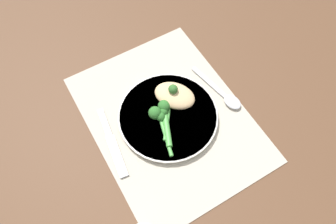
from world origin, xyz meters
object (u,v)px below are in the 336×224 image
object	(u,v)px
broccoli_stalk_rear	(171,102)
knife	(111,141)
chicken_fillet	(175,96)
spoon	(227,97)
broccoli_stalk_left	(166,112)
broccoli_stalk_right	(159,116)
plate	(168,116)

from	to	relation	value
broccoli_stalk_rear	knife	bearing A→B (deg)	-141.13
chicken_fillet	spoon	bearing A→B (deg)	-116.04
broccoli_stalk_left	knife	bearing A→B (deg)	-160.95
broccoli_stalk_rear	knife	xyz separation A→B (m)	(-0.01, 0.17, -0.02)
broccoli_stalk_right	spoon	bearing A→B (deg)	5.61
spoon	knife	bearing A→B (deg)	-18.74
chicken_fillet	broccoli_stalk_left	xyz separation A→B (m)	(-0.03, 0.04, -0.00)
chicken_fillet	knife	xyz separation A→B (m)	(-0.02, 0.18, -0.03)
plate	broccoli_stalk_rear	xyz separation A→B (m)	(0.02, -0.02, 0.02)
chicken_fillet	knife	size ratio (longest dim) A/B	0.67
chicken_fillet	broccoli_stalk_rear	xyz separation A→B (m)	(-0.01, 0.02, -0.00)
chicken_fillet	broccoli_stalk_rear	distance (m)	0.02
chicken_fillet	broccoli_stalk_left	world-z (taller)	chicken_fillet
broccoli_stalk_right	spoon	distance (m)	0.18
plate	spoon	distance (m)	0.16
broccoli_stalk_left	spoon	xyz separation A→B (m)	(-0.03, -0.16, -0.02)
chicken_fillet	spoon	xyz separation A→B (m)	(-0.06, -0.12, -0.02)
chicken_fillet	knife	world-z (taller)	chicken_fillet
plate	chicken_fillet	xyz separation A→B (m)	(0.03, -0.04, 0.02)
plate	spoon	xyz separation A→B (m)	(-0.03, -0.16, -0.00)
broccoli_stalk_rear	spoon	xyz separation A→B (m)	(-0.05, -0.13, -0.02)
broccoli_stalk_rear	broccoli_stalk_right	size ratio (longest dim) A/B	0.81
plate	broccoli_stalk_right	xyz separation A→B (m)	(0.00, 0.02, 0.02)
plate	broccoli_stalk_left	size ratio (longest dim) A/B	2.15
spoon	broccoli_stalk_left	bearing A→B (deg)	-22.17
broccoli_stalk_left	broccoli_stalk_right	distance (m)	0.02
plate	broccoli_stalk_rear	size ratio (longest dim) A/B	2.35
broccoli_stalk_rear	plate	bearing A→B (deg)	-98.66
spoon	plate	bearing A→B (deg)	-20.90
plate	broccoli_stalk_rear	bearing A→B (deg)	-45.00
broccoli_stalk_rear	broccoli_stalk_right	world-z (taller)	broccoli_stalk_right
plate	knife	bearing A→B (deg)	84.55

